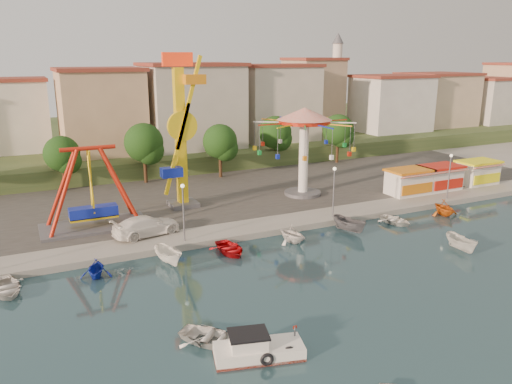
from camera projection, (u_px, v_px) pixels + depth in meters
ground at (341, 287)px, 37.28m from camera, size 200.00×200.00×0.00m
quay_deck at (144, 149)px, 91.14m from camera, size 200.00×100.00×0.60m
asphalt_pad at (204, 188)px, 63.22m from camera, size 90.00×28.00×0.01m
hill_terrace at (138, 139)px, 95.17m from camera, size 200.00×60.00×3.00m
pirate_ship_ride at (92, 190)px, 47.57m from camera, size 10.00×5.00×8.00m
kamikaze_tower at (182, 135)px, 53.21m from camera, size 4.14×3.10×16.50m
wave_swinger at (304, 132)px, 58.06m from camera, size 11.60×11.60×10.40m
booth_left at (409, 181)px, 59.88m from camera, size 5.40×3.78×3.08m
booth_mid at (440, 177)px, 61.98m from camera, size 5.40×3.78×3.08m
booth_right at (478, 172)px, 64.71m from camera, size 5.40×3.78×3.08m
lamp_post_1 at (184, 214)px, 44.44m from camera, size 0.14×0.14×5.00m
lamp_post_2 at (334, 194)px, 51.11m from camera, size 0.14×0.14×5.00m
lamp_post_3 at (449, 178)px, 57.78m from camera, size 0.14×0.14×5.00m
tree_1 at (62, 154)px, 60.77m from camera, size 4.35×4.35×6.80m
tree_2 at (144, 143)px, 64.37m from camera, size 5.02×5.02×7.85m
tree_3 at (220, 142)px, 67.38m from camera, size 4.68×4.68×7.32m
tree_4 at (275, 132)px, 74.10m from camera, size 4.86×4.86×7.60m
tree_5 at (338, 130)px, 76.69m from camera, size 4.83×4.83×7.54m
building_1 at (11, 124)px, 71.17m from camera, size 12.33×9.01×8.63m
building_2 at (104, 110)px, 76.80m from camera, size 11.95×9.28×11.23m
building_3 at (196, 115)px, 80.07m from camera, size 12.59×10.50×9.20m
building_4 at (262, 109)px, 88.64m from camera, size 10.75×9.23×9.24m
building_5 at (331, 101)px, 92.29m from camera, size 12.77×10.96×11.21m
building_6 at (387, 97)px, 95.70m from camera, size 8.23×8.98×12.36m
building_7 at (415, 102)px, 105.41m from camera, size 11.59×10.93×8.76m
building_8 at (488, 93)px, 105.04m from camera, size 12.84×9.28×12.58m
minaret at (336, 78)px, 95.96m from camera, size 2.80×2.80×18.00m
cabin_motorboat at (257, 350)px, 28.48m from camera, size 5.43×3.14×1.80m
rowboat_a at (210, 337)px, 29.94m from camera, size 4.70×4.83×0.82m
skiff at (461, 243)px, 44.09m from camera, size 1.89×3.84×1.42m
van at (146, 226)px, 46.23m from camera, size 6.69×3.82×1.83m
moored_boat_0 at (5, 288)px, 36.27m from camera, size 3.69×4.67×0.87m
moored_boat_1 at (96, 268)px, 38.85m from camera, size 3.12×3.39×1.49m
moored_boat_2 at (168, 256)px, 41.27m from camera, size 2.14×4.00×1.46m
moored_boat_3 at (230, 249)px, 43.65m from camera, size 3.13×4.21×0.84m
moored_boat_4 at (292, 234)px, 46.15m from camera, size 3.56×3.85×1.67m
moored_boat_5 at (349, 225)px, 48.86m from camera, size 2.43×4.19×1.52m
moored_boat_6 at (395, 220)px, 51.36m from camera, size 3.21×4.04×0.75m
moored_boat_7 at (444, 207)px, 54.03m from camera, size 3.34×3.72×1.75m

